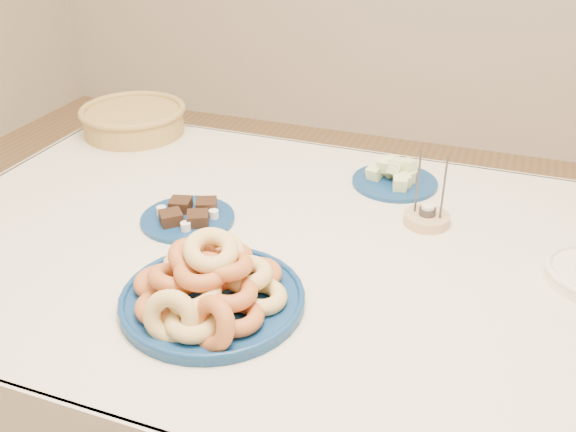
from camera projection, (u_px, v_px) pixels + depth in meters
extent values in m
cylinder|color=brown|center=(137.00, 247.00, 2.11)|extent=(0.06, 0.06, 0.72)
cube|color=beige|center=(296.00, 250.00, 1.38)|extent=(1.70, 1.10, 0.02)
cube|color=beige|center=(359.00, 194.00, 1.89)|extent=(1.70, 0.01, 0.28)
cylinder|color=navy|center=(213.00, 300.00, 1.19)|extent=(0.35, 0.35, 0.02)
torus|color=navy|center=(212.00, 296.00, 1.19)|extent=(0.35, 0.35, 0.01)
torus|color=tan|center=(260.00, 296.00, 1.16)|extent=(0.11, 0.11, 0.04)
torus|color=#9D4A23|center=(256.00, 274.00, 1.23)|extent=(0.13, 0.13, 0.04)
torus|color=#9D4A23|center=(228.00, 262.00, 1.26)|extent=(0.13, 0.13, 0.03)
torus|color=tan|center=(188.00, 263.00, 1.26)|extent=(0.10, 0.10, 0.04)
torus|color=#9D4A23|center=(160.00, 282.00, 1.20)|extent=(0.13, 0.13, 0.03)
torus|color=#9D4A23|center=(163.00, 306.00, 1.14)|extent=(0.14, 0.14, 0.03)
torus|color=tan|center=(194.00, 322.00, 1.10)|extent=(0.12, 0.12, 0.03)
torus|color=#9D4A23|center=(236.00, 316.00, 1.11)|extent=(0.14, 0.14, 0.03)
torus|color=tan|center=(246.00, 273.00, 1.17)|extent=(0.14, 0.14, 0.03)
torus|color=#9D4A23|center=(227.00, 259.00, 1.22)|extent=(0.13, 0.13, 0.05)
torus|color=tan|center=(195.00, 262.00, 1.21)|extent=(0.12, 0.12, 0.03)
torus|color=#9D4A23|center=(175.00, 279.00, 1.16)|extent=(0.13, 0.14, 0.06)
torus|color=tan|center=(194.00, 295.00, 1.12)|extent=(0.14, 0.14, 0.05)
torus|color=#9D4A23|center=(230.00, 292.00, 1.12)|extent=(0.12, 0.12, 0.03)
torus|color=#9D4A23|center=(226.00, 266.00, 1.14)|extent=(0.14, 0.14, 0.05)
torus|color=tan|center=(218.00, 253.00, 1.18)|extent=(0.10, 0.10, 0.06)
torus|color=#9D4A23|center=(195.00, 259.00, 1.16)|extent=(0.11, 0.10, 0.07)
torus|color=#9D4A23|center=(202.00, 271.00, 1.13)|extent=(0.13, 0.13, 0.04)
torus|color=tan|center=(211.00, 250.00, 1.13)|extent=(0.14, 0.14, 0.06)
torus|color=tan|center=(171.00, 318.00, 1.08)|extent=(0.11, 0.08, 0.10)
torus|color=#9D4A23|center=(212.00, 324.00, 1.07)|extent=(0.12, 0.10, 0.10)
cylinder|color=navy|center=(395.00, 182.00, 1.63)|extent=(0.25, 0.25, 0.01)
cube|color=#C3DA8A|center=(399.00, 166.00, 1.61)|extent=(0.04, 0.04, 0.04)
cube|color=#C3DA8A|center=(374.00, 173.00, 1.63)|extent=(0.04, 0.05, 0.04)
cube|color=#C3DA8A|center=(408.00, 166.00, 1.61)|extent=(0.05, 0.05, 0.04)
cube|color=#C3DA8A|center=(402.00, 182.00, 1.59)|extent=(0.05, 0.05, 0.04)
cube|color=#C3DA8A|center=(392.00, 162.00, 1.63)|extent=(0.04, 0.05, 0.04)
cube|color=#C3DA8A|center=(386.00, 165.00, 1.62)|extent=(0.05, 0.05, 0.04)
cube|color=#C3DA8A|center=(395.00, 167.00, 1.61)|extent=(0.04, 0.04, 0.04)
cube|color=#C3DA8A|center=(394.00, 166.00, 1.61)|extent=(0.05, 0.04, 0.04)
cube|color=#C3DA8A|center=(407.00, 178.00, 1.61)|extent=(0.04, 0.05, 0.03)
cube|color=#C3DA8A|center=(400.00, 183.00, 1.58)|extent=(0.04, 0.04, 0.04)
cube|color=#C3DA8A|center=(397.00, 167.00, 1.66)|extent=(0.05, 0.05, 0.04)
cube|color=#C3DA8A|center=(398.00, 166.00, 1.61)|extent=(0.04, 0.04, 0.04)
cube|color=#C3DA8A|center=(390.00, 169.00, 1.65)|extent=(0.05, 0.05, 0.04)
cylinder|color=navy|center=(188.00, 219.00, 1.47)|extent=(0.29, 0.29, 0.01)
cube|color=black|center=(171.00, 218.00, 1.44)|extent=(0.07, 0.07, 0.03)
cube|color=black|center=(198.00, 219.00, 1.43)|extent=(0.06, 0.06, 0.03)
cube|color=black|center=(181.00, 205.00, 1.49)|extent=(0.06, 0.06, 0.03)
cube|color=black|center=(207.00, 205.00, 1.49)|extent=(0.06, 0.06, 0.03)
cylinder|color=white|center=(161.00, 211.00, 1.47)|extent=(0.03, 0.03, 0.02)
cylinder|color=white|center=(186.00, 226.00, 1.41)|extent=(0.03, 0.03, 0.02)
cylinder|color=white|center=(214.00, 214.00, 1.46)|extent=(0.03, 0.03, 0.02)
cylinder|color=olive|center=(134.00, 122.00, 1.92)|extent=(0.37, 0.37, 0.07)
torus|color=olive|center=(132.00, 110.00, 1.91)|extent=(0.39, 0.39, 0.02)
cylinder|color=tan|center=(427.00, 219.00, 1.45)|extent=(0.12, 0.12, 0.02)
cylinder|color=#39393E|center=(427.00, 211.00, 1.44)|extent=(0.04, 0.04, 0.02)
cylinder|color=silver|center=(428.00, 207.00, 1.44)|extent=(0.03, 0.03, 0.01)
cylinder|color=#39393E|center=(418.00, 182.00, 1.43)|extent=(0.01, 0.01, 0.15)
cylinder|color=#39393E|center=(444.00, 188.00, 1.40)|extent=(0.01, 0.01, 0.15)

